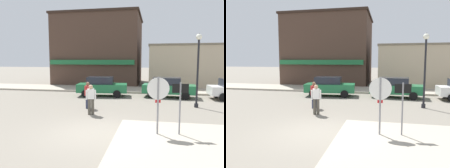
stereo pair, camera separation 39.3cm
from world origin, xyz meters
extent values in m
plane|color=gray|center=(0.00, 0.00, 0.00)|extent=(160.00, 160.00, 0.00)
cube|color=#A89E8C|center=(4.11, -0.75, 0.07)|extent=(6.40, 4.80, 0.15)
cube|color=#A89E8C|center=(0.00, 12.77, 0.07)|extent=(80.00, 4.00, 0.15)
cylinder|color=gray|center=(2.46, -0.04, 1.15)|extent=(0.07, 0.07, 2.30)
cylinder|color=red|center=(2.46, -0.02, 1.87)|extent=(0.75, 0.11, 0.76)
cylinder|color=white|center=(2.46, -0.04, 1.87)|extent=(0.81, 0.12, 0.82)
cube|color=red|center=(2.46, -0.03, 1.39)|extent=(0.20, 0.04, 0.11)
cylinder|color=gray|center=(3.26, 0.07, 1.05)|extent=(0.06, 0.06, 2.10)
cube|color=black|center=(3.26, 0.08, 1.88)|extent=(0.60, 0.09, 0.34)
cube|color=white|center=(3.26, 0.08, 1.88)|extent=(0.54, 0.08, 0.29)
cube|color=black|center=(3.26, 0.09, 1.88)|extent=(0.34, 0.05, 0.08)
cylinder|color=black|center=(4.92, 5.85, 2.10)|extent=(0.12, 0.12, 4.20)
cylinder|color=black|center=(4.92, 5.85, 0.12)|extent=(0.24, 0.24, 0.24)
sphere|color=white|center=(4.92, 5.85, 4.31)|extent=(0.36, 0.36, 0.36)
cone|color=black|center=(4.92, 5.85, 4.45)|extent=(0.32, 0.32, 0.18)
cube|color=#1E6B3D|center=(-1.80, 9.02, 0.67)|extent=(4.16, 2.13, 0.66)
cube|color=#1E232D|center=(-1.95, 9.01, 1.28)|extent=(2.22, 1.61, 0.56)
cylinder|color=black|center=(-0.66, 10.00, 0.30)|extent=(0.62, 0.24, 0.60)
cylinder|color=black|center=(-0.48, 8.31, 0.30)|extent=(0.62, 0.24, 0.60)
cylinder|color=black|center=(-3.13, 9.73, 0.30)|extent=(0.62, 0.24, 0.60)
cylinder|color=black|center=(-2.94, 8.04, 0.30)|extent=(0.62, 0.24, 0.60)
cube|color=#1E6B3D|center=(3.47, 9.38, 0.67)|extent=(4.14, 2.07, 0.66)
cube|color=#1E232D|center=(3.32, 9.40, 1.28)|extent=(2.20, 1.59, 0.56)
cylinder|color=black|center=(4.78, 10.11, 0.30)|extent=(0.61, 0.24, 0.60)
cylinder|color=black|center=(4.62, 8.42, 0.30)|extent=(0.61, 0.24, 0.60)
cylinder|color=black|center=(2.32, 10.35, 0.30)|extent=(0.61, 0.24, 0.60)
cylinder|color=black|center=(2.15, 8.66, 0.30)|extent=(0.61, 0.24, 0.60)
cylinder|color=black|center=(7.14, 9.96, 0.30)|extent=(0.60, 0.20, 0.60)
cylinder|color=#2D334C|center=(-1.64, 4.28, 0.42)|extent=(0.16, 0.16, 0.85)
cylinder|color=#2D334C|center=(-1.55, 4.44, 0.42)|extent=(0.16, 0.16, 0.85)
cube|color=#D13838|center=(-1.59, 4.36, 1.12)|extent=(0.36, 0.42, 0.54)
sphere|color=brown|center=(-1.59, 4.36, 1.50)|extent=(0.22, 0.22, 0.22)
cylinder|color=#D13838|center=(-1.70, 4.15, 1.07)|extent=(0.12, 0.12, 0.52)
cylinder|color=#D13838|center=(-1.49, 4.56, 1.07)|extent=(0.12, 0.12, 0.52)
cylinder|color=#4C473D|center=(-1.07, 2.88, 0.42)|extent=(0.16, 0.16, 0.85)
cylinder|color=#4C473D|center=(-0.90, 2.93, 0.42)|extent=(0.16, 0.16, 0.85)
cube|color=white|center=(-0.98, 2.90, 1.12)|extent=(0.41, 0.31, 0.54)
sphere|color=tan|center=(-0.98, 2.90, 1.50)|extent=(0.22, 0.22, 0.22)
cylinder|color=white|center=(-1.20, 2.84, 1.07)|extent=(0.11, 0.11, 0.52)
cylinder|color=white|center=(-0.76, 2.97, 1.07)|extent=(0.11, 0.11, 0.52)
cube|color=#473328|center=(-4.35, 19.00, 4.03)|extent=(9.83, 8.47, 8.06)
cube|color=#1E6638|center=(-4.35, 14.62, 2.70)|extent=(9.34, 0.40, 0.50)
cube|color=#2E211A|center=(-4.35, 19.00, 8.18)|extent=(10.12, 8.72, 0.24)
cube|color=tan|center=(6.13, 17.53, 2.19)|extent=(8.65, 6.14, 4.37)
cube|color=#716452|center=(6.13, 17.53, 4.47)|extent=(8.83, 6.27, 0.20)
camera|label=1|loc=(2.27, -8.18, 2.91)|focal=35.00mm
camera|label=2|loc=(2.66, -8.10, 2.91)|focal=35.00mm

